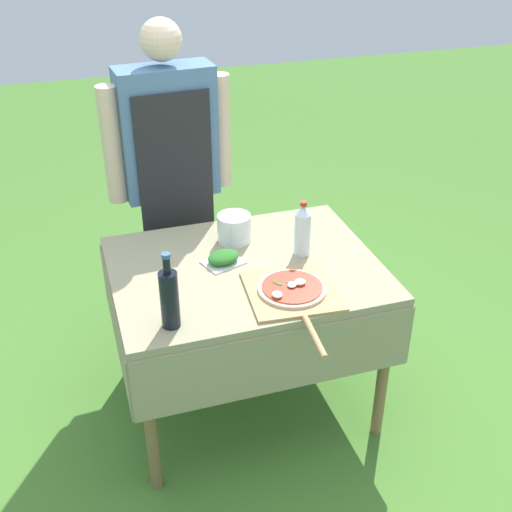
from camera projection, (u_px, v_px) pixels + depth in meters
The scene contains 8 objects.
ground_plane at pixel (247, 399), 3.07m from camera, with size 12.00×12.00×0.00m, color #477A2D.
prep_table at pixel (245, 286), 2.74m from camera, with size 1.13×0.88×0.75m.
person_cook at pixel (170, 164), 3.07m from camera, with size 0.61×0.23×1.64m.
pizza_on_peel at pixel (293, 292), 2.50m from camera, with size 0.38×0.60×0.05m.
oil_bottle at pixel (169, 298), 2.27m from camera, with size 0.07×0.07×0.30m.
water_bottle at pixel (302, 230), 2.71m from camera, with size 0.07×0.07×0.25m.
herb_container at pixel (223, 258), 2.69m from camera, with size 0.19×0.17×0.05m.
mixing_tub at pixel (234, 228), 2.84m from camera, with size 0.15×0.15×0.13m, color silver.
Camera 1 is at (-0.65, -2.19, 2.16)m, focal length 45.00 mm.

